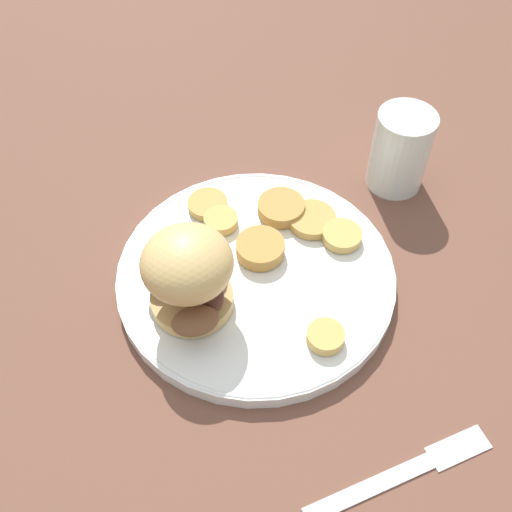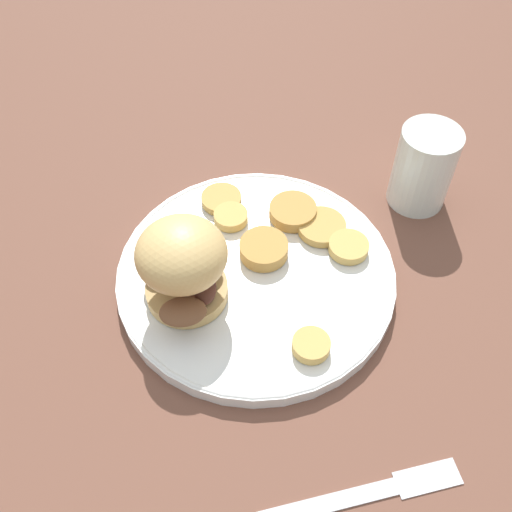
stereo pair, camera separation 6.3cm
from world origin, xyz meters
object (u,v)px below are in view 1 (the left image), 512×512
sandwich (188,274)px  drinking_glass (402,152)px  fork (402,473)px  dinner_plate (256,275)px

sandwich → drinking_glass: sandwich is taller
fork → drinking_glass: size_ratio=1.76×
sandwich → dinner_plate: bearing=-98.2°
fork → drinking_glass: (0.24, -0.28, 0.05)m
dinner_plate → fork: dinner_plate is taller
fork → drinking_glass: 0.38m
dinner_plate → sandwich: (0.01, 0.08, 0.06)m
sandwich → fork: sandwich is taller
dinner_plate → fork: (-0.25, 0.05, -0.01)m
dinner_plate → drinking_glass: size_ratio=2.96×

